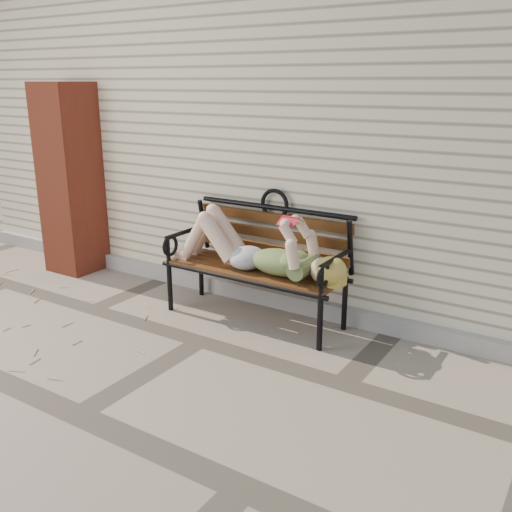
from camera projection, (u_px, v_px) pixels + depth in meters
The scene contains 7 objects.
ground at pixel (200, 341), 4.58m from camera, with size 80.00×80.00×0.00m, color #7A6E5E.
house_wall at pixel (357, 127), 6.56m from camera, with size 8.00×4.00×3.00m, color beige.
foundation_strip at pixel (264, 296), 5.34m from camera, with size 8.00×0.10×0.15m, color #A09991.
brick_pillar at pixel (71, 179), 6.08m from camera, with size 0.50×0.50×2.00m, color #993A22.
garden_bench at pixel (260, 248), 4.92m from camera, with size 1.71×0.68×1.11m.
reading_woman at pixel (253, 248), 4.79m from camera, with size 1.62×0.37×0.51m.
straw_scatter at pixel (18, 315), 5.09m from camera, with size 2.76×1.59×0.01m.
Camera 1 is at (2.63, -3.28, 2.01)m, focal length 40.00 mm.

